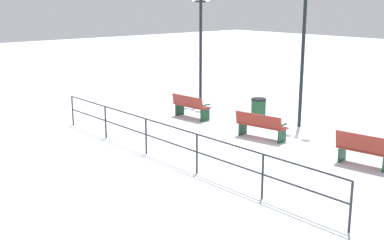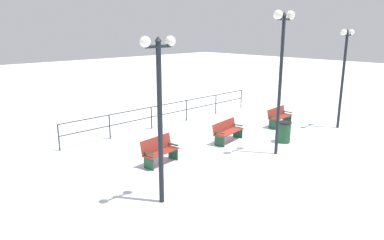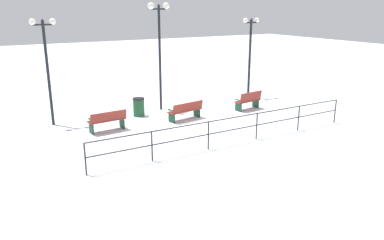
{
  "view_description": "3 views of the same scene",
  "coord_description": "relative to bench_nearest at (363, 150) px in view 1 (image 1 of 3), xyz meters",
  "views": [
    {
      "loc": [
        -11.67,
        -9.99,
        4.28
      ],
      "look_at": [
        -2.34,
        0.79,
        0.8
      ],
      "focal_mm": 46.66,
      "sensor_mm": 36.0,
      "label": 1
    },
    {
      "loc": [
        8.72,
        -10.6,
        4.45
      ],
      "look_at": [
        -1.42,
        -0.82,
        0.81
      ],
      "focal_mm": 33.31,
      "sensor_mm": 36.0,
      "label": 2
    },
    {
      "loc": [
        -14.53,
        7.95,
        4.88
      ],
      "look_at": [
        -2.2,
        0.82,
        0.63
      ],
      "focal_mm": 35.88,
      "sensor_mm": 36.0,
      "label": 3
    }
  ],
  "objects": [
    {
      "name": "lamppost_far",
      "position": [
        2.18,
        8.77,
        2.58
      ],
      "size": [
        0.26,
        1.02,
        4.41
      ],
      "color": "black",
      "rests_on": "ground"
    },
    {
      "name": "trash_bin",
      "position": [
        1.63,
        5.07,
        -0.04
      ],
      "size": [
        0.54,
        0.54,
        0.84
      ],
      "color": "#1E4C2D",
      "rests_on": "ground"
    },
    {
      "name": "bench_nearest",
      "position": [
        0.0,
        0.0,
        0.0
      ],
      "size": [
        0.7,
        1.45,
        0.91
      ],
      "rotation": [
        0.0,
        0.0,
        0.13
      ],
      "color": "maroon",
      "rests_on": "ground"
    },
    {
      "name": "lamppost_middle",
      "position": [
        2.18,
        3.68,
        3.21
      ],
      "size": [
        0.31,
        1.07,
        5.04
      ],
      "color": "black",
      "rests_on": "ground"
    },
    {
      "name": "bench_second",
      "position": [
        -0.01,
        3.51,
        -0.02
      ],
      "size": [
        0.79,
        1.7,
        0.83
      ],
      "rotation": [
        0.0,
        0.0,
        0.17
      ],
      "color": "maroon",
      "rests_on": "ground"
    },
    {
      "name": "waterfront_railing",
      "position": [
        -3.61,
        3.53,
        0.24
      ],
      "size": [
        0.05,
        10.86,
        1.04
      ],
      "color": "#26282D",
      "rests_on": "ground"
    },
    {
      "name": "bench_third",
      "position": [
        0.14,
        7.04,
        -0.0
      ],
      "size": [
        0.64,
        1.55,
        0.86
      ],
      "rotation": [
        0.0,
        0.0,
        0.07
      ],
      "color": "maroon",
      "rests_on": "ground"
    },
    {
      "name": "ground_plane",
      "position": [
        0.19,
        3.53,
        -0.46
      ],
      "size": [
        80.0,
        80.0,
        0.0
      ],
      "primitive_type": "plane",
      "color": "white",
      "rests_on": "ground"
    }
  ]
}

